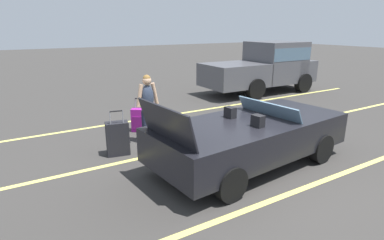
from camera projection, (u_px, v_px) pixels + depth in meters
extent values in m
plane|color=#383533|center=(248.00, 164.00, 6.43)|extent=(80.00, 80.00, 0.00)
cube|color=#EAE066|center=(298.00, 191.00, 5.38)|extent=(18.00, 0.12, 0.01)
cube|color=#EAE066|center=(209.00, 143.00, 7.59)|extent=(18.00, 0.12, 0.01)
cube|color=#EAE066|center=(161.00, 117.00, 9.80)|extent=(18.00, 0.12, 0.01)
cube|color=black|center=(250.00, 135.00, 6.25)|extent=(4.24, 2.12, 0.64)
cube|color=black|center=(294.00, 128.00, 7.10)|extent=(1.46, 1.78, 0.38)
cube|color=slate|center=(268.00, 109.00, 6.41)|extent=(0.32, 1.56, 0.31)
cube|color=black|center=(230.00, 112.00, 6.30)|extent=(0.18, 0.23, 0.22)
cube|color=black|center=(258.00, 121.00, 5.73)|extent=(0.18, 0.23, 0.22)
cube|color=black|center=(166.00, 124.00, 4.97)|extent=(0.33, 1.51, 0.62)
cylinder|color=black|center=(261.00, 129.00, 7.69)|extent=(0.62, 0.27, 0.60)
cylinder|color=black|center=(321.00, 148.00, 6.44)|extent=(0.62, 0.27, 0.60)
cylinder|color=black|center=(175.00, 152.00, 6.25)|extent=(0.62, 0.27, 0.60)
cylinder|color=black|center=(230.00, 184.00, 5.00)|extent=(0.62, 0.27, 0.60)
cube|color=black|center=(118.00, 139.00, 6.80)|extent=(0.52, 0.37, 0.74)
cube|color=black|center=(117.00, 139.00, 6.96)|extent=(0.38, 0.09, 0.41)
cylinder|color=gray|center=(110.00, 118.00, 6.55)|extent=(0.02, 0.02, 0.27)
cylinder|color=gray|center=(123.00, 117.00, 6.63)|extent=(0.02, 0.02, 0.27)
cylinder|color=black|center=(116.00, 111.00, 6.55)|extent=(0.26, 0.08, 0.03)
sphere|color=black|center=(111.00, 156.00, 6.75)|extent=(0.04, 0.04, 0.04)
sphere|color=black|center=(127.00, 154.00, 6.87)|extent=(0.04, 0.04, 0.04)
cube|color=#991E8C|center=(139.00, 120.00, 8.36)|extent=(0.46, 0.43, 0.62)
cube|color=#721669|center=(138.00, 123.00, 8.25)|extent=(0.27, 0.21, 0.34)
cylinder|color=gray|center=(143.00, 103.00, 8.29)|extent=(0.03, 0.03, 0.26)
cylinder|color=gray|center=(135.00, 103.00, 8.31)|extent=(0.03, 0.03, 0.26)
cylinder|color=black|center=(139.00, 99.00, 8.26)|extent=(0.19, 0.16, 0.03)
sphere|color=black|center=(146.00, 129.00, 8.52)|extent=(0.04, 0.04, 0.04)
sphere|color=black|center=(136.00, 129.00, 8.54)|extent=(0.04, 0.04, 0.04)
cylinder|color=#1E2338|center=(152.00, 125.00, 7.57)|extent=(0.17, 0.17, 0.82)
cylinder|color=#1E2338|center=(145.00, 127.00, 7.45)|extent=(0.17, 0.17, 0.82)
ellipsoid|color=#2D384C|center=(147.00, 97.00, 7.31)|extent=(0.35, 0.27, 0.60)
sphere|color=tan|center=(147.00, 81.00, 7.20)|extent=(0.21, 0.21, 0.21)
sphere|color=olive|center=(147.00, 79.00, 7.18)|extent=(0.18, 0.18, 0.18)
cylinder|color=tan|center=(155.00, 93.00, 7.42)|extent=(0.20, 0.12, 0.53)
cylinder|color=tan|center=(140.00, 96.00, 7.16)|extent=(0.20, 0.12, 0.53)
cube|color=#4C4C51|center=(292.00, 70.00, 14.08)|extent=(1.13, 1.92, 0.90)
cube|color=#4C4C51|center=(275.00, 62.00, 13.46)|extent=(2.13, 1.93, 1.70)
cube|color=slate|center=(276.00, 53.00, 13.35)|extent=(2.09, 1.95, 0.51)
cube|color=#4C4C51|center=(234.00, 75.00, 12.51)|extent=(2.43, 1.94, 0.90)
cylinder|color=black|center=(273.00, 77.00, 14.85)|extent=(0.80, 0.29, 0.80)
cylinder|color=black|center=(303.00, 83.00, 13.36)|extent=(0.80, 0.29, 0.80)
cylinder|color=black|center=(228.00, 82.00, 13.56)|extent=(0.80, 0.29, 0.80)
cylinder|color=black|center=(256.00, 89.00, 12.07)|extent=(0.80, 0.29, 0.80)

